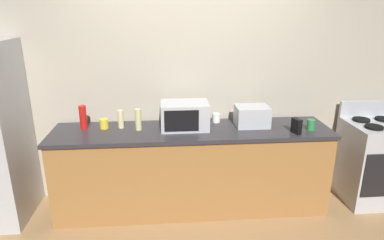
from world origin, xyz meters
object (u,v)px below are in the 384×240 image
Objects in this scene: toaster_oven at (252,116)px; mug_yellow at (104,124)px; stove_range at (372,161)px; mug_white at (216,118)px; microwave at (185,115)px; bottle_hot_sauce at (83,117)px; bottle_hand_soap at (121,119)px; bottle_vinegar at (138,120)px; mug_green at (311,125)px; cordless_phone at (296,126)px.

mug_yellow is (-1.53, 0.04, -0.06)m from toaster_oven.
mug_white is at bearing 173.03° from stove_range.
stove_range is 2.94m from mug_yellow.
stove_range is 2.25× the size of microwave.
stove_range is 3.15m from bottle_hot_sauce.
mug_white is (1.00, 0.10, -0.05)m from bottle_hand_soap.
bottle_vinegar is 0.90× the size of bottle_hot_sauce.
mug_green reaches higher than mug_yellow.
mug_green is (0.91, -0.33, 0.01)m from mug_white.
bottle_vinegar is 0.57m from bottle_hot_sauce.
cordless_phone reaches higher than mug_green.
bottle_hand_soap is at bearing 178.07° from toaster_oven.
bottle_hot_sauce is (-1.73, 0.06, 0.02)m from toaster_oven.
bottle_vinegar is at bearing -21.63° from bottle_hand_soap.
stove_range reaches higher than cordless_phone.
bottle_hot_sauce reaches higher than mug_green.
bottle_hot_sauce is 2.31m from mug_green.
toaster_oven is 1.40× the size of bottle_hot_sauce.
bottle_hot_sauce is at bearing 178.22° from bottle_hand_soap.
mug_yellow is (0.21, -0.01, -0.07)m from bottle_hot_sauce.
toaster_oven is at bearing -23.09° from mug_white.
microwave is at bearing -3.87° from bottle_hot_sauce.
toaster_oven is 1.17m from bottle_vinegar.
cordless_phone is at bearing -8.44° from bottle_hot_sauce.
stove_range is 10.82× the size of mug_yellow.
mug_white is 0.97m from mug_green.
bottle_vinegar is (-2.54, 0.03, 0.55)m from stove_range.
mug_yellow is (-0.17, -0.00, -0.04)m from bottle_hand_soap.
toaster_oven is at bearing 0.99° from microwave.
toaster_oven is 1.53m from mug_yellow.
mug_green reaches higher than mug_white.
cordless_phone is at bearing -9.86° from bottle_hand_soap.
bottle_hot_sauce is at bearing 153.44° from cordless_phone.
mug_green is at bearing -17.51° from toaster_oven.
toaster_oven is 0.59m from mug_green.
cordless_phone is 1.57m from bottle_vinegar.
microwave is 0.83m from mug_yellow.
mug_green is (0.18, 0.08, -0.02)m from cordless_phone.
cordless_phone is at bearing -33.94° from toaster_oven.
bottle_hot_sauce is at bearing 174.16° from mug_green.
mug_green is at bearing -7.43° from microwave.
microwave is 0.66m from bottle_hand_soap.
bottle_vinegar is at bearing 153.49° from cordless_phone.
cordless_phone is at bearing -29.00° from mug_white.
microwave reaches higher than bottle_hand_soap.
bottle_hand_soap is 1.96× the size of mug_white.
toaster_oven is 0.46m from cordless_phone.
microwave reaches higher than cordless_phone.
microwave is 2.54× the size of bottle_hand_soap.
toaster_oven is 1.80× the size of bottle_hand_soap.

